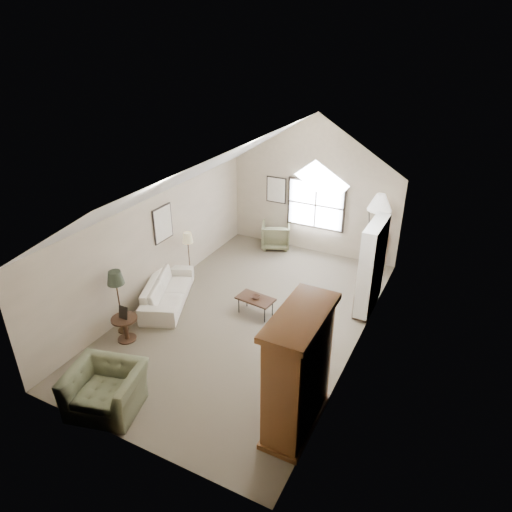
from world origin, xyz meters
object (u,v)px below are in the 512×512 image
at_px(coffee_table, 256,306).
at_px(armchair_near, 106,389).
at_px(sofa, 168,291).
at_px(side_table, 126,329).
at_px(armchair_far, 276,235).
at_px(side_chair, 375,250).
at_px(armoire, 298,372).

bearing_deg(coffee_table, armchair_near, -104.83).
bearing_deg(sofa, side_table, 160.74).
distance_m(armchair_near, armchair_far, 7.26).
relative_size(sofa, side_chair, 2.04).
relative_size(sofa, armchair_near, 1.78).
relative_size(sofa, armchair_far, 2.58).
relative_size(coffee_table, side_chair, 0.80).
distance_m(armchair_far, coffee_table, 3.68).
relative_size(armoire, armchair_far, 2.61).
height_order(coffee_table, side_chair, side_chair).
relative_size(armchair_near, coffee_table, 1.43).
height_order(armchair_near, side_chair, side_chair).
relative_size(armchair_near, side_chair, 1.14).
bearing_deg(armchair_near, sofa, 94.19).
distance_m(armchair_near, side_table, 1.94).
relative_size(armoire, side_table, 4.03).
height_order(coffee_table, side_table, side_table).
bearing_deg(armchair_far, armoire, 94.85).
xyz_separation_m(sofa, armchair_near, (1.12, -3.25, 0.08)).
xyz_separation_m(side_table, side_chair, (3.89, 5.62, 0.26)).
relative_size(sofa, side_table, 3.99).
bearing_deg(armchair_near, side_table, 106.98).
height_order(sofa, coffee_table, sofa).
height_order(sofa, armchair_far, armchair_far).
xyz_separation_m(armoire, side_chair, (-0.21, 6.10, -0.56)).
xyz_separation_m(armchair_near, side_chair, (2.87, 7.26, 0.14)).
bearing_deg(armoire, armchair_far, 117.60).
xyz_separation_m(armoire, side_table, (-4.10, 0.48, -0.83)).
distance_m(armoire, coffee_table, 3.44).
bearing_deg(armchair_far, coffee_table, 84.71).
bearing_deg(sofa, armchair_far, -36.99).
bearing_deg(armchair_far, side_chair, 157.25).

